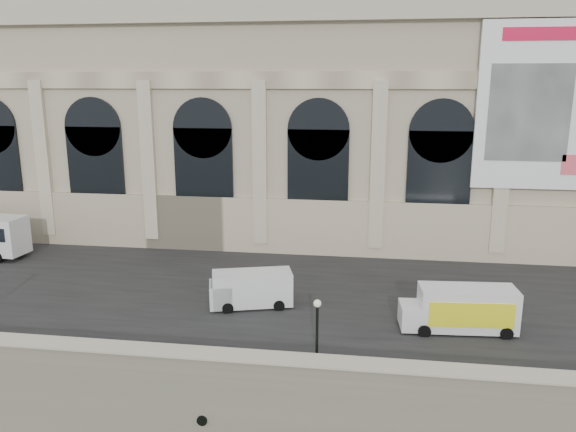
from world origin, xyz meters
name	(u,v)px	position (x,y,z in m)	size (l,w,h in m)	color
quay	(274,244)	(0.00, 35.00, 3.00)	(160.00, 70.00, 6.00)	gray
street	(229,282)	(0.00, 14.00, 6.03)	(160.00, 24.00, 0.06)	#2D2D2D
parapet	(167,360)	(0.00, 0.60, 6.62)	(160.00, 1.40, 1.21)	gray
museum	(208,93)	(-5.98, 30.86, 19.72)	(69.00, 18.70, 29.10)	#BFB493
van_c	(247,289)	(2.38, 9.66, 7.25)	(5.87, 3.50, 2.46)	silver
box_truck	(460,309)	(16.05, 7.83, 7.40)	(7.04, 2.87, 2.78)	silver
lamp_right	(317,335)	(7.82, 1.82, 7.97)	(0.40, 0.40, 3.95)	black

